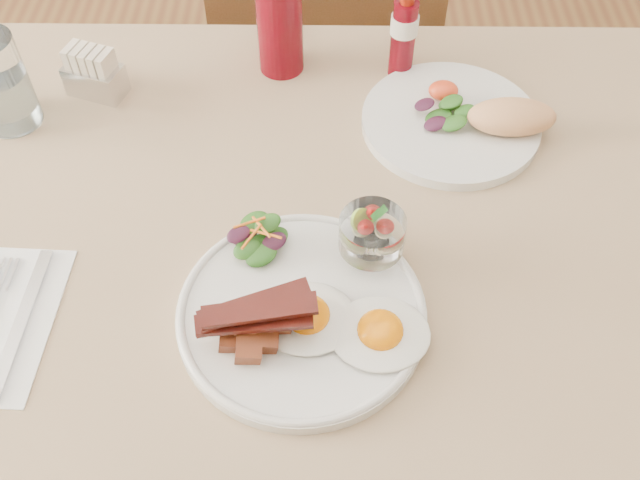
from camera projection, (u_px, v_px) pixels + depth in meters
table at (323, 281)px, 0.95m from camera, size 1.33×0.88×0.75m
chair_far at (326, 55)px, 1.46m from camera, size 0.42×0.42×0.93m
main_plate at (302, 314)px, 0.80m from camera, size 0.28×0.28×0.02m
fried_eggs at (343, 324)px, 0.77m from camera, size 0.22×0.15×0.03m
bacon_potato_pile at (254, 324)px, 0.75m from camera, size 0.13×0.08×0.06m
side_salad at (258, 239)px, 0.83m from camera, size 0.07×0.07×0.04m
fruit_cup at (372, 234)px, 0.81m from camera, size 0.08×0.08×0.08m
second_plate at (465, 119)px, 0.99m from camera, size 0.27×0.25×0.06m
ketchup_bottle at (279, 14)px, 1.01m from camera, size 0.07×0.07×0.20m
hot_sauce_bottle at (403, 34)px, 1.02m from camera, size 0.05×0.05×0.14m
sugar_caddy at (94, 74)px, 1.02m from camera, size 0.09×0.07×0.07m
water_glass at (1, 87)px, 0.96m from camera, size 0.08×0.08×0.13m
napkin_cutlery at (4, 322)px, 0.80m from camera, size 0.12×0.21×0.01m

